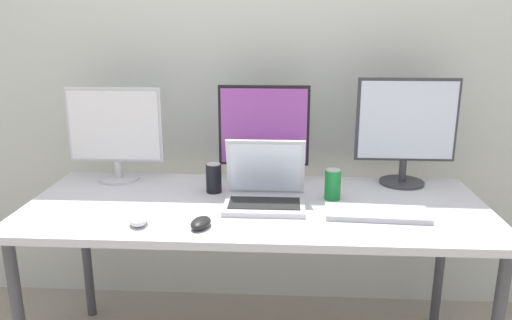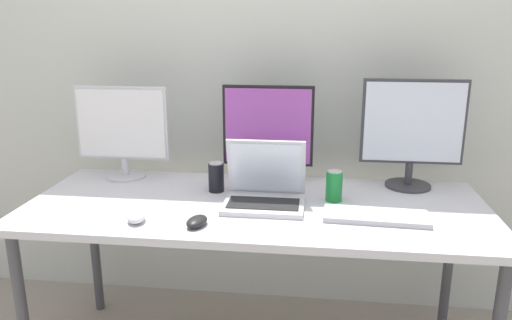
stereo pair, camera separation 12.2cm
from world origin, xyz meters
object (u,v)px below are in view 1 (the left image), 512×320
Objects in this scene: keyboard_main at (377,213)px; soda_can_by_laptop at (333,184)px; laptop_silver at (265,190)px; monitor_center at (264,133)px; monitor_left at (115,131)px; monitor_right at (406,128)px; mouse_by_keyboard at (138,219)px; mouse_by_laptop at (201,223)px; work_desk at (256,217)px; soda_can_near_keyboard at (214,178)px.

soda_can_by_laptop is (-0.15, 0.18, 0.05)m from keyboard_main.
monitor_center is at bearing 93.38° from laptop_silver.
monitor_right reaches higher than monitor_left.
monitor_left is at bearing 98.57° from mouse_by_keyboard.
keyboard_main is 0.66m from mouse_by_laptop.
soda_can_by_laptop is (0.49, 0.32, 0.05)m from mouse_by_laptop.
mouse_by_laptop is at bearing -146.88° from soda_can_by_laptop.
work_desk is 0.77m from monitor_right.
mouse_by_keyboard is 1.01× the size of mouse_by_laptop.
monitor_right reaches higher than monitor_center.
soda_can_by_laptop is at bearing 46.50° from mouse_by_laptop.
monitor_center is 3.46× the size of soda_can_by_laptop.
soda_can_by_laptop is (0.72, 0.31, 0.04)m from mouse_by_keyboard.
keyboard_main is 0.88m from mouse_by_keyboard.
mouse_by_keyboard is at bearing -153.35° from monitor_right.
monitor_right is 3.74× the size of soda_can_by_laptop.
monitor_right is at bearing 68.53° from keyboard_main.
keyboard_main reaches higher than work_desk.
mouse_by_keyboard is at bearing -149.56° from work_desk.
mouse_by_laptop is at bearing -146.73° from monitor_right.
monitor_right is at bearing 46.65° from mouse_by_laptop.
monitor_center reaches higher than keyboard_main.
monitor_center reaches higher than work_desk.
work_desk is 17.46× the size of mouse_by_laptop.
mouse_by_keyboard is (-0.44, -0.24, -0.04)m from laptop_silver.
mouse_by_keyboard is 0.23m from mouse_by_laptop.
work_desk is at bearing 174.10° from laptop_silver.
monitor_right reaches higher than mouse_by_keyboard.
soda_can_near_keyboard reaches higher than work_desk.
work_desk is at bearing -167.74° from soda_can_by_laptop.
soda_can_near_keyboard and soda_can_by_laptop have the same top height.
soda_can_by_laptop is (0.29, -0.22, -0.16)m from monitor_center.
soda_can_by_laptop reaches higher than keyboard_main.
monitor_center is at bearing 34.35° from mouse_by_keyboard.
monitor_left is at bearing 168.07° from soda_can_by_laptop.
keyboard_main is at bearing -18.83° from monitor_left.
keyboard_main is 3.03× the size of soda_can_near_keyboard.
laptop_silver reaches higher than mouse_by_keyboard.
soda_can_near_keyboard is (-0.65, 0.23, 0.05)m from keyboard_main.
mouse_by_laptop is at bearing -110.42° from monitor_center.
monitor_left is at bearing 162.72° from soda_can_near_keyboard.
work_desk is at bearing -155.93° from monitor_right.
monitor_center is 0.62m from monitor_right.
monitor_left is 0.99m from soda_can_by_laptop.
laptop_silver reaches higher than keyboard_main.
monitor_right is (0.64, 0.29, 0.31)m from work_desk.
monitor_right reaches higher than work_desk.
keyboard_main is 3.03× the size of soda_can_by_laptop.
work_desk is 4.30× the size of monitor_left.
monitor_right reaches higher than soda_can_near_keyboard.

